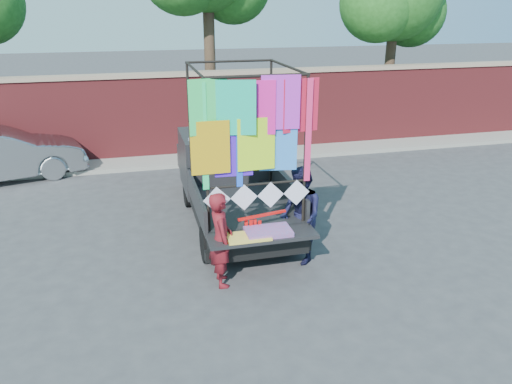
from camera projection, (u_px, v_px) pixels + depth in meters
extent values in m
plane|color=#38383A|center=(232.00, 256.00, 9.62)|extent=(90.00, 90.00, 0.00)
cube|color=maroon|center=(186.00, 116.00, 15.52)|extent=(30.00, 0.35, 2.50)
cube|color=gray|center=(184.00, 74.00, 15.05)|extent=(30.00, 0.45, 0.12)
cube|color=gray|center=(191.00, 159.00, 15.31)|extent=(30.00, 1.20, 0.12)
cylinder|color=#38281C|center=(210.00, 62.00, 16.30)|extent=(0.36, 0.36, 5.46)
cylinder|color=#38281C|center=(389.00, 70.00, 17.96)|extent=(0.36, 0.36, 4.55)
sphere|color=#1B5017|center=(412.00, 13.00, 17.83)|extent=(2.40, 2.40, 2.40)
sphere|color=#1B5017|center=(378.00, 3.00, 16.69)|extent=(2.60, 2.60, 2.60)
cylinder|color=black|center=(189.00, 192.00, 11.87)|extent=(0.23, 0.69, 0.69)
cylinder|color=black|center=(208.00, 244.00, 9.31)|extent=(0.23, 0.69, 0.69)
cylinder|color=black|center=(256.00, 186.00, 12.24)|extent=(0.23, 0.69, 0.69)
cylinder|color=black|center=(291.00, 235.00, 9.69)|extent=(0.23, 0.69, 0.69)
cube|color=black|center=(235.00, 205.00, 10.67)|extent=(1.78, 4.39, 0.31)
cube|color=black|center=(243.00, 206.00, 9.85)|extent=(1.88, 2.40, 0.10)
cube|color=black|center=(197.00, 199.00, 9.56)|extent=(0.06, 2.40, 0.47)
cube|color=black|center=(288.00, 191.00, 9.98)|extent=(0.06, 2.40, 0.47)
cube|color=black|center=(231.00, 176.00, 10.84)|extent=(1.88, 0.06, 0.47)
cube|color=black|center=(223.00, 160.00, 11.74)|extent=(1.88, 1.67, 1.31)
cube|color=#8C9EAD|center=(226.00, 148.00, 11.16)|extent=(1.67, 0.06, 0.57)
cube|color=#8C9EAD|center=(217.00, 143.00, 12.37)|extent=(1.67, 0.10, 0.73)
cube|color=black|center=(215.00, 157.00, 12.87)|extent=(1.83, 0.94, 0.57)
cube|color=black|center=(262.00, 236.00, 8.52)|extent=(1.88, 0.57, 0.06)
cube|color=black|center=(259.00, 250.00, 8.88)|extent=(1.93, 0.16, 0.19)
cylinder|color=black|center=(207.00, 159.00, 8.18)|extent=(0.05, 0.05, 2.61)
cylinder|color=black|center=(190.00, 128.00, 10.17)|extent=(0.05, 0.05, 2.61)
cylinder|color=black|center=(305.00, 152.00, 8.57)|extent=(0.05, 0.05, 2.61)
cylinder|color=black|center=(271.00, 123.00, 10.56)|extent=(0.05, 0.05, 2.61)
cylinder|color=black|center=(257.00, 76.00, 7.91)|extent=(1.78, 0.05, 0.05)
cylinder|color=black|center=(230.00, 61.00, 9.90)|extent=(1.78, 0.05, 0.05)
cylinder|color=black|center=(194.00, 69.00, 8.71)|extent=(0.05, 2.25, 0.05)
cylinder|color=black|center=(288.00, 66.00, 9.10)|extent=(0.05, 2.25, 0.05)
cylinder|color=black|center=(257.00, 184.00, 8.56)|extent=(1.78, 0.04, 0.04)
cube|color=#29EA66|center=(210.00, 108.00, 7.88)|extent=(0.65, 0.02, 0.89)
cube|color=#0DBD91|center=(234.00, 108.00, 7.93)|extent=(0.65, 0.02, 0.89)
cube|color=#EC1A90|center=(257.00, 106.00, 8.06)|extent=(0.65, 0.02, 0.89)
cube|color=#C52AD2|center=(281.00, 105.00, 8.11)|extent=(0.65, 0.02, 0.89)
cube|color=red|center=(303.00, 104.00, 8.24)|extent=(0.65, 0.02, 0.89)
cube|color=gold|center=(211.00, 150.00, 8.08)|extent=(0.65, 0.02, 0.89)
cube|color=#4619E1|center=(234.00, 148.00, 8.21)|extent=(0.65, 0.02, 0.89)
cube|color=#C3FF1A|center=(258.00, 147.00, 8.26)|extent=(0.65, 0.02, 0.89)
cube|color=#3183E9|center=(280.00, 145.00, 8.39)|extent=(0.65, 0.02, 0.89)
cube|color=#1DE978|center=(204.00, 138.00, 8.00)|extent=(0.10, 0.01, 1.78)
cube|color=#F62968|center=(309.00, 131.00, 8.41)|extent=(0.10, 0.01, 1.78)
cube|color=blue|center=(239.00, 136.00, 8.14)|extent=(0.10, 0.01, 1.78)
cube|color=white|center=(217.00, 200.00, 8.45)|extent=(0.47, 0.01, 0.47)
cube|color=white|center=(244.00, 197.00, 8.55)|extent=(0.47, 0.01, 0.47)
cube|color=white|center=(271.00, 195.00, 8.66)|extent=(0.47, 0.01, 0.47)
cube|color=white|center=(297.00, 193.00, 8.77)|extent=(0.47, 0.01, 0.47)
cube|color=#E9336A|center=(268.00, 232.00, 8.52)|extent=(0.78, 0.47, 0.08)
cube|color=#EFCF4B|center=(248.00, 237.00, 8.38)|extent=(0.73, 0.42, 0.04)
imported|color=maroon|center=(221.00, 239.00, 8.39)|extent=(0.41, 0.62, 1.68)
imported|color=black|center=(300.00, 216.00, 9.14)|extent=(0.79, 0.96, 1.83)
cube|color=red|center=(262.00, 215.00, 8.69)|extent=(0.91, 0.24, 0.04)
cube|color=red|center=(246.00, 233.00, 8.70)|extent=(0.06, 0.02, 0.53)
cube|color=red|center=(251.00, 233.00, 8.73)|extent=(0.06, 0.02, 0.53)
cube|color=red|center=(255.00, 234.00, 8.75)|extent=(0.06, 0.02, 0.53)
cube|color=red|center=(259.00, 234.00, 8.78)|extent=(0.06, 0.02, 0.53)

